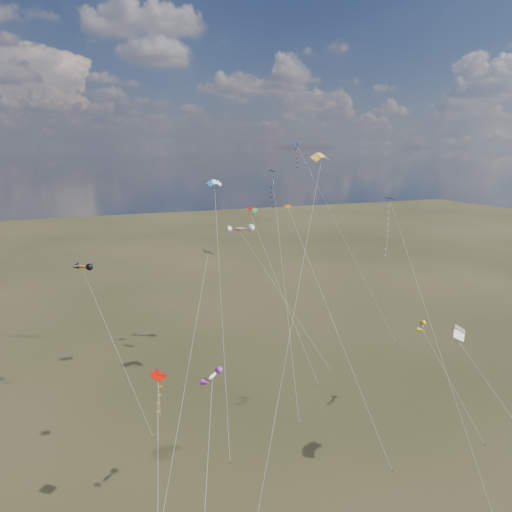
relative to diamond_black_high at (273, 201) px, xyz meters
name	(u,v)px	position (x,y,z in m)	size (l,w,h in m)	color
ground	(320,477)	(-6.09, -26.66, -24.86)	(400.00, 400.00, 0.00)	black
diamond_black_high	(273,201)	(0.00, 0.00, 0.00)	(4.89, 19.48, 29.27)	black
diamond_navy_tall	(304,171)	(10.96, 11.71, 3.66)	(12.39, 16.20, 33.24)	#0D204F
diamond_black_mid	(195,330)	(-17.73, -23.21, -8.55)	(8.50, 11.42, 22.91)	black
diamond_red_low	(159,402)	(-21.64, -25.95, -13.47)	(3.18, 10.90, 13.86)	#A80800
diamond_navy_right	(392,238)	(7.73, -17.57, -2.84)	(2.70, 21.22, 26.71)	#0D0E49
diamond_orange_center	(315,275)	(-0.51, -14.06, -7.50)	(2.95, 21.51, 25.14)	#E26302
parafoil_yellow	(321,156)	(1.89, -10.25, 6.51)	(17.80, 20.71, 32.21)	gold
parafoil_blue_white	(215,184)	(-9.75, -3.14, 2.94)	(5.29, 19.10, 28.60)	#277EC8
parafoil_striped	(460,329)	(6.46, -30.34, -9.37)	(6.67, 14.13, 16.24)	#CC9114
parafoil_tricolor	(251,210)	(-3.19, 0.76, -1.27)	(6.98, 12.53, 24.30)	yellow
novelty_orange_black	(82,267)	(-26.83, -0.56, -7.39)	(7.37, 14.85, 18.07)	orange
novelty_white_purple	(212,377)	(-16.78, -25.49, -12.26)	(4.76, 9.33, 13.03)	white
novelty_redwhite_stripe	(240,229)	(-3.04, 6.23, -5.04)	(11.62, 15.27, 20.57)	red
novelty_blue_yellow	(422,327)	(10.99, -20.38, -13.59)	(3.71, 9.57, 11.77)	#1E3EAD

